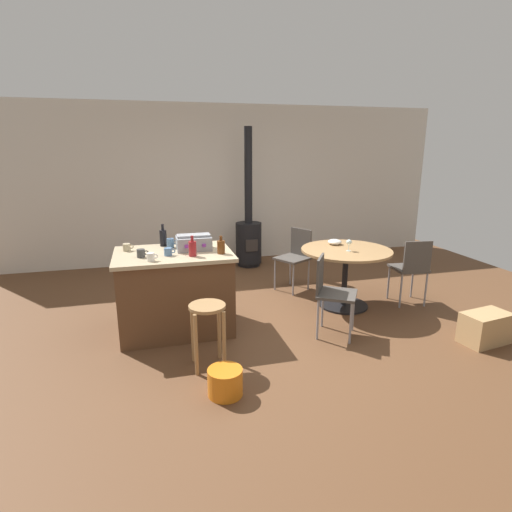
# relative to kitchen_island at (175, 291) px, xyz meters

# --- Properties ---
(ground_plane) EXTENTS (8.80, 8.80, 0.00)m
(ground_plane) POSITION_rel_kitchen_island_xyz_m (1.09, -0.12, -0.45)
(ground_plane) COLOR brown
(back_wall) EXTENTS (8.00, 0.10, 2.70)m
(back_wall) POSITION_rel_kitchen_island_xyz_m (1.09, 2.86, 0.90)
(back_wall) COLOR beige
(back_wall) RESTS_ON ground_plane
(kitchen_island) EXTENTS (1.25, 0.89, 0.89)m
(kitchen_island) POSITION_rel_kitchen_island_xyz_m (0.00, 0.00, 0.00)
(kitchen_island) COLOR brown
(kitchen_island) RESTS_ON ground_plane
(wooden_stool) EXTENTS (0.34, 0.34, 0.61)m
(wooden_stool) POSITION_rel_kitchen_island_xyz_m (0.22, -0.90, 0.00)
(wooden_stool) COLOR #A37A4C
(wooden_stool) RESTS_ON ground_plane
(dining_table) EXTENTS (1.12, 1.12, 0.75)m
(dining_table) POSITION_rel_kitchen_island_xyz_m (2.13, 0.15, 0.13)
(dining_table) COLOR black
(dining_table) RESTS_ON ground_plane
(folding_chair_near) EXTENTS (0.55, 0.55, 0.87)m
(folding_chair_near) POSITION_rel_kitchen_island_xyz_m (1.76, 0.94, 0.06)
(folding_chair_near) COLOR #47423D
(folding_chair_near) RESTS_ON ground_plane
(folding_chair_far) EXTENTS (0.55, 0.55, 0.87)m
(folding_chair_far) POSITION_rel_kitchen_island_xyz_m (1.60, -0.57, 0.07)
(folding_chair_far) COLOR #47423D
(folding_chair_far) RESTS_ON ground_plane
(folding_chair_left) EXTENTS (0.44, 0.44, 0.87)m
(folding_chair_left) POSITION_rel_kitchen_island_xyz_m (2.98, -0.02, 0.07)
(folding_chair_left) COLOR #47423D
(folding_chair_left) RESTS_ON ground_plane
(wood_stove) EXTENTS (0.44, 0.45, 2.31)m
(wood_stove) POSITION_rel_kitchen_island_xyz_m (1.41, 2.29, 0.11)
(wood_stove) COLOR black
(wood_stove) RESTS_ON ground_plane
(toolbox) EXTENTS (0.37, 0.27, 0.17)m
(toolbox) POSITION_rel_kitchen_island_xyz_m (0.23, 0.06, 0.52)
(toolbox) COLOR gray
(toolbox) RESTS_ON kitchen_island
(bottle_0) EXTENTS (0.08, 0.08, 0.25)m
(bottle_0) POSITION_rel_kitchen_island_xyz_m (-0.08, 0.33, 0.54)
(bottle_0) COLOR black
(bottle_0) RESTS_ON kitchen_island
(bottle_1) EXTENTS (0.08, 0.08, 0.19)m
(bottle_1) POSITION_rel_kitchen_island_xyz_m (0.49, -0.19, 0.52)
(bottle_1) COLOR #603314
(bottle_1) RESTS_ON kitchen_island
(bottle_2) EXTENTS (0.08, 0.08, 0.21)m
(bottle_2) POSITION_rel_kitchen_island_xyz_m (0.19, -0.21, 0.53)
(bottle_2) COLOR maroon
(bottle_2) RESTS_ON kitchen_island
(cup_0) EXTENTS (0.12, 0.08, 0.08)m
(cup_0) POSITION_rel_kitchen_island_xyz_m (-0.33, -0.12, 0.49)
(cup_0) COLOR #383838
(cup_0) RESTS_ON kitchen_island
(cup_1) EXTENTS (0.12, 0.08, 0.08)m
(cup_1) POSITION_rel_kitchen_island_xyz_m (-0.48, 0.20, 0.48)
(cup_1) COLOR tan
(cup_1) RESTS_ON kitchen_island
(cup_2) EXTENTS (0.12, 0.08, 0.08)m
(cup_2) POSITION_rel_kitchen_island_xyz_m (-0.06, -0.12, 0.48)
(cup_2) COLOR #4C7099
(cup_2) RESTS_ON kitchen_island
(cup_3) EXTENTS (0.12, 0.08, 0.11)m
(cup_3) POSITION_rel_kitchen_island_xyz_m (-0.01, 0.23, 0.50)
(cup_3) COLOR #4C7099
(cup_3) RESTS_ON kitchen_island
(cup_4) EXTENTS (0.11, 0.08, 0.08)m
(cup_4) POSITION_rel_kitchen_island_xyz_m (-0.24, -0.30, 0.49)
(cup_4) COLOR white
(cup_4) RESTS_ON kitchen_island
(wine_glass) EXTENTS (0.07, 0.07, 0.14)m
(wine_glass) POSITION_rel_kitchen_island_xyz_m (2.12, 0.06, 0.41)
(wine_glass) COLOR silver
(wine_glass) RESTS_ON dining_table
(serving_bowl) EXTENTS (0.18, 0.18, 0.07)m
(serving_bowl) POSITION_rel_kitchen_island_xyz_m (2.10, 0.42, 0.34)
(serving_bowl) COLOR white
(serving_bowl) RESTS_ON dining_table
(cardboard_box) EXTENTS (0.53, 0.36, 0.33)m
(cardboard_box) POSITION_rel_kitchen_island_xyz_m (3.09, -1.18, -0.28)
(cardboard_box) COLOR tan
(cardboard_box) RESTS_ON ground_plane
(plastic_bucket) EXTENTS (0.29, 0.29, 0.23)m
(plastic_bucket) POSITION_rel_kitchen_island_xyz_m (0.28, -1.40, -0.33)
(plastic_bucket) COLOR orange
(plastic_bucket) RESTS_ON ground_plane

